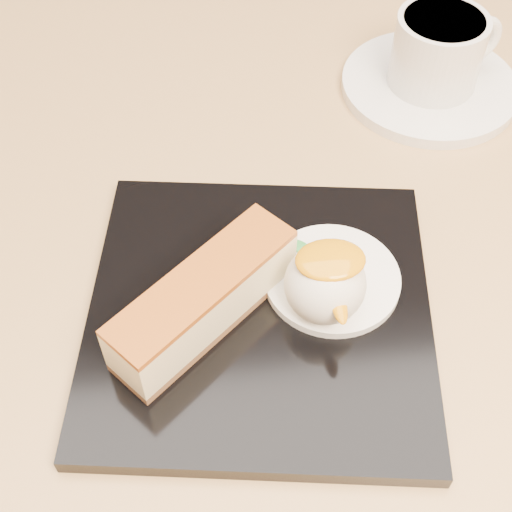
{
  "coord_description": "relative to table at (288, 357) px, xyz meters",
  "views": [
    {
      "loc": [
        -0.07,
        -0.32,
        1.11
      ],
      "look_at": [
        -0.03,
        -0.04,
        0.76
      ],
      "focal_mm": 50.0,
      "sensor_mm": 36.0,
      "label": 1
    }
  ],
  "objects": [
    {
      "name": "table",
      "position": [
        0.0,
        0.0,
        0.0
      ],
      "size": [
        0.8,
        0.8,
        0.72
      ],
      "color": "black",
      "rests_on": "ground"
    },
    {
      "name": "dessert_plate",
      "position": [
        -0.03,
        -0.06,
        0.16
      ],
      "size": [
        0.25,
        0.25,
        0.01
      ],
      "primitive_type": "cube",
      "rotation": [
        0.0,
        0.0,
        -0.16
      ],
      "color": "black",
      "rests_on": "table"
    },
    {
      "name": "cheesecake",
      "position": [
        -0.07,
        -0.06,
        0.19
      ],
      "size": [
        0.12,
        0.11,
        0.04
      ],
      "rotation": [
        0.0,
        0.0,
        0.71
      ],
      "color": "brown",
      "rests_on": "dessert_plate"
    },
    {
      "name": "cream_smear",
      "position": [
        0.02,
        -0.04,
        0.17
      ],
      "size": [
        0.09,
        0.09,
        0.01
      ],
      "primitive_type": "cylinder",
      "color": "white",
      "rests_on": "dessert_plate"
    },
    {
      "name": "ice_cream_scoop",
      "position": [
        0.01,
        -0.06,
        0.19
      ],
      "size": [
        0.05,
        0.05,
        0.05
      ],
      "primitive_type": "sphere",
      "color": "white",
      "rests_on": "cream_smear"
    },
    {
      "name": "mango_sauce",
      "position": [
        0.01,
        -0.06,
        0.21
      ],
      "size": [
        0.04,
        0.03,
        0.01
      ],
      "primitive_type": "ellipsoid",
      "color": "orange",
      "rests_on": "ice_cream_scoop"
    },
    {
      "name": "mint_sprig",
      "position": [
        -0.01,
        -0.02,
        0.17
      ],
      "size": [
        0.04,
        0.03,
        0.0
      ],
      "color": "green",
      "rests_on": "cream_smear"
    },
    {
      "name": "saucer",
      "position": [
        0.14,
        0.16,
        0.16
      ],
      "size": [
        0.15,
        0.15,
        0.01
      ],
      "primitive_type": "cylinder",
      "color": "white",
      "rests_on": "table"
    },
    {
      "name": "coffee_cup",
      "position": [
        0.14,
        0.16,
        0.2
      ],
      "size": [
        0.1,
        0.07,
        0.06
      ],
      "rotation": [
        0.0,
        0.0,
        0.29
      ],
      "color": "white",
      "rests_on": "saucer"
    }
  ]
}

